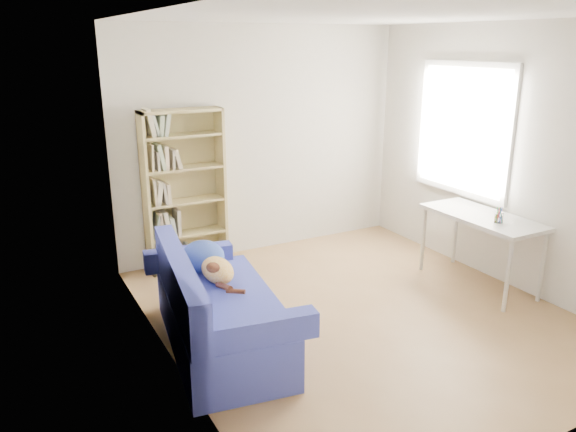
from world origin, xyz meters
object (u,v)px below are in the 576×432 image
object	(u,v)px
desk	(482,222)
pen_cup	(499,217)
sofa	(215,308)
bookshelf	(185,197)

from	to	relation	value
desk	pen_cup	world-z (taller)	pen_cup
sofa	pen_cup	distance (m)	2.82
bookshelf	desk	bearing A→B (deg)	-37.56
sofa	pen_cup	size ratio (longest dim) A/B	11.69
sofa	desk	world-z (taller)	sofa
sofa	bookshelf	distance (m)	1.85
sofa	desk	bearing A→B (deg)	5.62
bookshelf	desk	xyz separation A→B (m)	(2.46, -1.89, -0.13)
sofa	desk	size ratio (longest dim) A/B	1.45
sofa	desk	xyz separation A→B (m)	(2.81, -0.14, 0.35)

